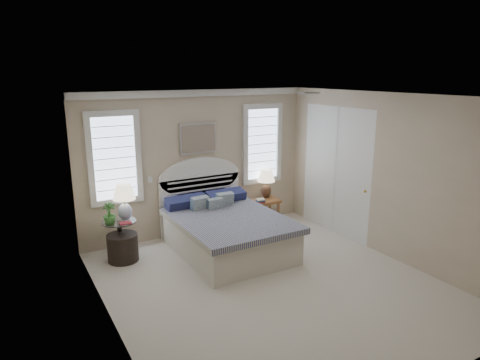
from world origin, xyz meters
The scene contains 21 objects.
floor centered at (0.00, 0.00, 0.00)m, with size 4.50×5.00×0.01m, color beige.
ceiling centered at (0.00, 0.00, 2.70)m, with size 4.50×5.00×0.01m, color white.
wall_back centered at (0.00, 2.50, 1.35)m, with size 4.50×0.02×2.70m, color tan.
wall_left centered at (-2.25, 0.00, 1.35)m, with size 0.02×5.00×2.70m, color tan.
wall_right centered at (2.25, 0.00, 1.35)m, with size 0.02×5.00×2.70m, color tan.
crown_molding centered at (0.00, 2.46, 2.64)m, with size 4.50×0.08×0.12m, color silver.
hvac_vent centered at (1.20, 0.80, 2.68)m, with size 0.30×0.20×0.02m, color #B2B2B2.
switch_plate centered at (-0.95, 2.48, 1.15)m, with size 0.08×0.01×0.12m, color silver.
window_left centered at (-1.55, 2.48, 1.60)m, with size 0.90×0.06×1.60m, color #C6DBFB.
window_right centered at (1.40, 2.48, 1.60)m, with size 0.90×0.06×1.60m, color #C6DBFB.
painting centered at (0.00, 2.46, 1.82)m, with size 0.74×0.04×0.58m, color silver.
closet_door centered at (2.23, 1.20, 1.20)m, with size 0.02×1.80×2.40m, color white.
bed centered at (0.00, 1.46, 0.39)m, with size 1.72×2.28×1.47m.
side_table_left centered at (-1.65, 2.05, 0.39)m, with size 0.56×0.56×0.63m.
nightstand_right centered at (1.30, 2.15, 0.39)m, with size 0.50×0.40×0.53m.
floor_pot centered at (-1.66, 1.88, 0.23)m, with size 0.50×0.50×0.45m, color black.
lamp_left centered at (-1.53, 2.07, 1.00)m, with size 0.39×0.39×0.61m.
lamp_right centered at (1.39, 2.28, 0.88)m, with size 0.36×0.36×0.58m.
potted_plant centered at (-1.81, 1.96, 0.81)m, with size 0.20×0.20×0.35m, color #367C31.
books_left centered at (-1.59, 1.86, 0.64)m, with size 0.20×0.16×0.02m.
books_right centered at (1.10, 2.04, 0.56)m, with size 0.20×0.16×0.07m.
Camera 1 is at (-3.22, -4.70, 3.01)m, focal length 32.00 mm.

